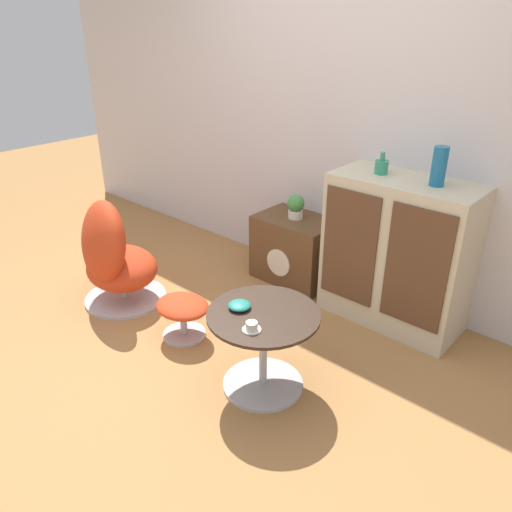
% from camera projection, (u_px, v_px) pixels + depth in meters
% --- Properties ---
extents(ground_plane, '(12.00, 12.00, 0.00)m').
position_uv_depth(ground_plane, '(184.00, 368.00, 2.98)').
color(ground_plane, '#A87542').
extents(wall_back, '(6.40, 0.06, 2.60)m').
position_uv_depth(wall_back, '(345.00, 111.00, 3.46)').
color(wall_back, silver).
rests_on(wall_back, ground_plane).
extents(sideboard, '(0.92, 0.45, 1.00)m').
position_uv_depth(sideboard, '(397.00, 253.00, 3.26)').
color(sideboard, beige).
rests_on(sideboard, ground_plane).
extents(tv_console, '(0.61, 0.42, 0.51)m').
position_uv_depth(tv_console, '(295.00, 249.00, 3.88)').
color(tv_console, brown).
rests_on(tv_console, ground_plane).
extents(egg_chair, '(0.70, 0.67, 0.80)m').
position_uv_depth(egg_chair, '(113.00, 257.00, 3.52)').
color(egg_chair, '#B7B7BC').
rests_on(egg_chair, ground_plane).
extents(ottoman, '(0.37, 0.31, 0.27)m').
position_uv_depth(ottoman, '(183.00, 310.00, 3.20)').
color(ottoman, '#B7B7BC').
rests_on(ottoman, ground_plane).
extents(coffee_table, '(0.61, 0.61, 0.48)m').
position_uv_depth(coffee_table, '(263.00, 343.00, 2.72)').
color(coffee_table, '#B7B7BC').
rests_on(coffee_table, ground_plane).
extents(vase_leftmost, '(0.08, 0.08, 0.14)m').
position_uv_depth(vase_leftmost, '(381.00, 166.00, 3.13)').
color(vase_leftmost, '#2D8E6B').
rests_on(vase_leftmost, sideboard).
extents(vase_inner_left, '(0.09, 0.09, 0.23)m').
position_uv_depth(vase_inner_left, '(439.00, 166.00, 2.89)').
color(vase_inner_left, '#196699').
rests_on(vase_inner_left, sideboard).
extents(potted_plant, '(0.13, 0.13, 0.18)m').
position_uv_depth(potted_plant, '(296.00, 206.00, 3.74)').
color(potted_plant, silver).
rests_on(potted_plant, tv_console).
extents(teacup, '(0.10, 0.10, 0.05)m').
position_uv_depth(teacup, '(252.00, 327.00, 2.49)').
color(teacup, silver).
rests_on(teacup, coffee_table).
extents(bowl, '(0.12, 0.12, 0.04)m').
position_uv_depth(bowl, '(240.00, 305.00, 2.67)').
color(bowl, '#1E7A70').
rests_on(bowl, coffee_table).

